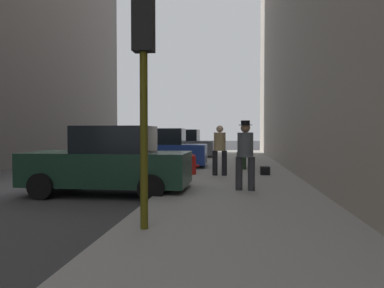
{
  "coord_description": "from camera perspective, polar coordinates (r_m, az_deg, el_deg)",
  "views": [
    {
      "loc": [
        5.86,
        -10.98,
        1.63
      ],
      "look_at": [
        4.08,
        5.02,
        1.12
      ],
      "focal_mm": 35.0,
      "sensor_mm": 36.0,
      "label": 1
    }
  ],
  "objects": [
    {
      "name": "pedestrian_with_beanie",
      "position": [
        9.6,
        8.12,
        -1.15
      ],
      "size": [
        0.53,
        0.48,
        1.78
      ],
      "color": "#333338",
      "rests_on": "sidewalk"
    },
    {
      "name": "parked_gray_coupe",
      "position": [
        22.74,
        -1.78,
        -0.16
      ],
      "size": [
        4.25,
        2.15,
        1.79
      ],
      "color": "slate",
      "rests_on": "ground_plane"
    },
    {
      "name": "fire_hydrant",
      "position": [
        13.12,
        0.15,
        -3.14
      ],
      "size": [
        0.42,
        0.22,
        0.7
      ],
      "color": "red",
      "rests_on": "sidewalk"
    },
    {
      "name": "parked_dark_green_sedan",
      "position": [
        10.02,
        -12.4,
        -2.7
      ],
      "size": [
        4.22,
        2.09,
        1.79
      ],
      "color": "#193828",
      "rests_on": "ground_plane"
    },
    {
      "name": "rolling_suitcase",
      "position": [
        15.2,
        7.52,
        -2.5
      ],
      "size": [
        0.38,
        0.57,
        1.04
      ],
      "color": "black",
      "rests_on": "sidewalk"
    },
    {
      "name": "duffel_bag",
      "position": [
        13.34,
        11.05,
        -3.99
      ],
      "size": [
        0.32,
        0.44,
        0.28
      ],
      "color": "black",
      "rests_on": "sidewalk"
    },
    {
      "name": "ground_plane",
      "position": [
        12.55,
        -21.67,
        -5.78
      ],
      "size": [
        120.0,
        120.0,
        0.0
      ],
      "primitive_type": "plane",
      "color": "#38383A"
    },
    {
      "name": "sidewalk",
      "position": [
        11.09,
        7.05,
        -6.27
      ],
      "size": [
        4.0,
        40.0,
        0.15
      ],
      "primitive_type": "cube",
      "color": "gray",
      "rests_on": "ground_plane"
    },
    {
      "name": "parked_blue_sedan",
      "position": [
        16.16,
        -5.13,
        -0.97
      ],
      "size": [
        4.23,
        2.11,
        1.79
      ],
      "color": "navy",
      "rests_on": "ground_plane"
    },
    {
      "name": "pedestrian_in_tan_coat",
      "position": [
        12.82,
        4.24,
        -0.54
      ],
      "size": [
        0.51,
        0.42,
        1.71
      ],
      "color": "black",
      "rests_on": "sidewalk"
    },
    {
      "name": "traffic_light",
      "position": [
        5.87,
        -7.37,
        12.87
      ],
      "size": [
        0.32,
        0.32,
        3.6
      ],
      "color": "#514C0F",
      "rests_on": "sidewalk"
    },
    {
      "name": "pedestrian_with_fedora",
      "position": [
        15.97,
        8.3,
        0.02
      ],
      "size": [
        0.52,
        0.46,
        1.78
      ],
      "color": "black",
      "rests_on": "sidewalk"
    }
  ]
}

